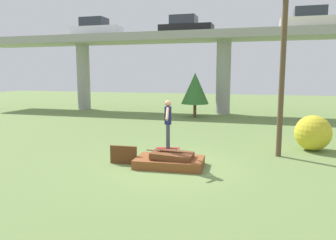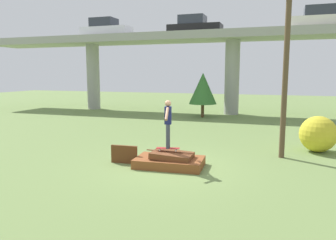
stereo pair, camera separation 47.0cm
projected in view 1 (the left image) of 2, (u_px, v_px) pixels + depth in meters
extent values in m
plane|color=olive|center=(169.00, 167.00, 11.10)|extent=(80.00, 80.00, 0.00)
cube|color=brown|center=(169.00, 162.00, 11.08)|extent=(2.35, 1.48, 0.30)
cube|color=brown|center=(172.00, 155.00, 10.99)|extent=(1.39, 0.94, 0.27)
cylinder|color=brown|center=(169.00, 151.00, 11.03)|extent=(1.64, 0.04, 0.04)
cube|color=#5B3319|center=(123.00, 155.00, 11.41)|extent=(0.96, 0.15, 0.63)
cube|color=maroon|center=(168.00, 148.00, 11.07)|extent=(0.82, 0.38, 0.01)
cylinder|color=silver|center=(176.00, 149.00, 11.16)|extent=(0.06, 0.04, 0.05)
cylinder|color=silver|center=(176.00, 150.00, 10.97)|extent=(0.06, 0.04, 0.05)
cylinder|color=silver|center=(160.00, 149.00, 11.19)|extent=(0.06, 0.04, 0.05)
cylinder|color=silver|center=(160.00, 150.00, 11.01)|extent=(0.06, 0.04, 0.05)
cylinder|color=#383D4C|center=(168.00, 136.00, 11.10)|extent=(0.12, 0.12, 0.82)
cylinder|color=#383D4C|center=(168.00, 137.00, 10.93)|extent=(0.12, 0.12, 0.82)
cube|color=#191E51|center=(168.00, 115.00, 10.92)|extent=(0.26, 0.25, 0.59)
sphere|color=#A37556|center=(168.00, 103.00, 10.86)|extent=(0.21, 0.21, 0.21)
cylinder|color=#A37556|center=(169.00, 111.00, 11.24)|extent=(0.20, 0.53, 0.40)
cylinder|color=#A37556|center=(167.00, 114.00, 10.57)|extent=(0.20, 0.53, 0.40)
cube|color=#9E9E99|center=(224.00, 36.00, 24.70)|extent=(44.00, 3.82, 0.60)
cylinder|color=#9E9E99|center=(83.00, 77.00, 28.47)|extent=(1.10, 1.10, 5.64)
cylinder|color=#9E9E99|center=(223.00, 77.00, 25.14)|extent=(1.10, 1.10, 5.64)
cube|color=silver|center=(97.00, 32.00, 27.87)|extent=(4.33, 1.70, 0.81)
cube|color=#2D333D|center=(94.00, 22.00, 27.81)|extent=(2.08, 1.57, 0.75)
cube|color=black|center=(186.00, 29.00, 25.77)|extent=(4.18, 1.73, 0.67)
cube|color=#2D333D|center=(184.00, 20.00, 25.73)|extent=(2.01, 1.59, 0.70)
cube|color=silver|center=(313.00, 23.00, 22.71)|extent=(4.31, 1.66, 0.73)
cube|color=#2D333D|center=(310.00, 12.00, 22.67)|extent=(2.07, 1.53, 0.69)
cylinder|color=brown|center=(282.00, 70.00, 12.03)|extent=(0.20, 0.20, 6.54)
cylinder|color=brown|center=(195.00, 110.00, 23.66)|extent=(0.22, 0.22, 0.96)
cone|color=#336B2D|center=(195.00, 88.00, 23.43)|extent=(1.98, 1.98, 2.22)
sphere|color=gold|center=(313.00, 133.00, 13.35)|extent=(1.45, 1.45, 1.45)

